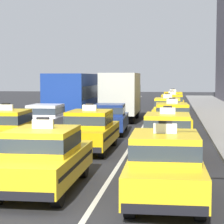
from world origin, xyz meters
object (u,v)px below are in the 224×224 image
taxi_right_second (167,135)px  taxi_right_sixth (173,101)px  taxi_left_second (7,129)px  sedan_center_third (109,118)px  taxi_right_third (172,119)px  box_truck_center_fourth (122,95)px  taxi_right_fourth (167,110)px  taxi_center_nearest (44,157)px  sedan_left_third (46,118)px  taxi_center_second (90,130)px  taxi_right_fifth (172,105)px  bus_left_fourth (79,94)px  taxi_right_nearest (165,165)px

taxi_right_second → taxi_right_sixth: same height
taxi_left_second → sedan_center_third: taxi_left_second is taller
taxi_right_sixth → taxi_right_third: bearing=-89.9°
box_truck_center_fourth → taxi_right_sixth: 10.27m
taxi_right_fourth → taxi_left_second: bearing=-118.8°
taxi_center_nearest → taxi_right_second: size_ratio=1.00×
sedan_center_third → taxi_right_sixth: (3.28, 16.93, 0.03)m
sedan_center_third → box_truck_center_fourth: size_ratio=0.63×
taxi_center_nearest → sedan_left_third: bearing=106.3°
box_truck_center_fourth → taxi_center_second: bearing=-88.9°
taxi_right_fifth → taxi_right_third: bearing=-89.7°
taxi_right_third → taxi_right_sixth: bearing=90.1°
box_truck_center_fourth → bus_left_fourth: bearing=169.1°
taxi_left_second → taxi_center_second: same height
bus_left_fourth → taxi_center_nearest: size_ratio=2.46×
taxi_right_third → sedan_center_third: bearing=173.5°
taxi_right_third → taxi_center_second: bearing=-121.7°
taxi_right_nearest → taxi_right_sixth: bearing=89.8°
taxi_left_second → taxi_center_second: (3.39, 0.32, 0.00)m
taxi_right_fifth → taxi_left_second: bearing=-110.9°
sedan_center_third → taxi_left_second: bearing=-119.3°
taxi_right_sixth → box_truck_center_fourth: bearing=-109.9°
taxi_left_second → taxi_right_second: 6.58m
sedan_center_third → taxi_right_third: taxi_right_third is taller
taxi_center_second → taxi_right_sixth: bearing=81.8°
sedan_center_third → box_truck_center_fourth: box_truck_center_fourth is taller
taxi_center_second → taxi_right_fifth: same height
taxi_center_second → box_truck_center_fourth: bearing=91.1°
sedan_center_third → taxi_right_third: bearing=-6.5°
taxi_right_third → bus_left_fourth: bearing=128.7°
taxi_center_second → taxi_right_nearest: (3.16, -6.76, 0.00)m
taxi_left_second → taxi_right_fifth: (6.59, 17.26, 0.00)m
taxi_right_third → sedan_left_third: bearing=-175.5°
taxi_center_nearest → taxi_right_fifth: size_ratio=1.00×
taxi_center_second → taxi_right_third: bearing=58.3°
taxi_left_second → box_truck_center_fourth: bearing=76.7°
taxi_right_nearest → taxi_right_second: same height
taxi_left_second → bus_left_fourth: size_ratio=0.41×
sedan_left_third → bus_left_fourth: 8.85m
taxi_left_second → box_truck_center_fourth: (3.15, 13.28, 0.90)m
taxi_center_second → sedan_left_third: bearing=124.4°
bus_left_fourth → taxi_right_sixth: bearing=53.7°
sedan_left_third → bus_left_fourth: bus_left_fourth is taller
bus_left_fourth → taxi_right_second: 16.14m
taxi_right_second → taxi_right_fifth: (0.07, 18.10, 0.00)m
taxi_right_fourth → sedan_left_third: bearing=-134.0°
sedan_left_third → sedan_center_third: size_ratio=0.99×
taxi_center_nearest → taxi_right_fifth: same height
taxi_left_second → taxi_center_nearest: (3.35, -5.89, 0.00)m
taxi_left_second → taxi_right_second: size_ratio=1.02×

